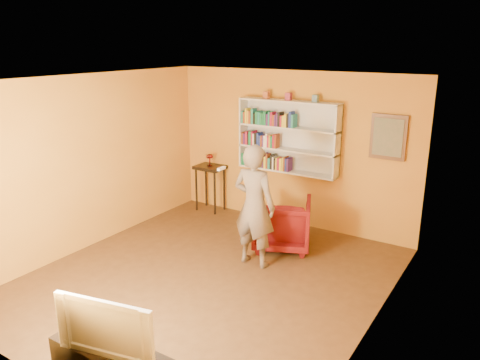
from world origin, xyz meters
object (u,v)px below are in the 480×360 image
object	(u,v)px
ruby_lustre	(210,157)
bookshelf	(289,136)
armchair	(282,223)
person	(254,206)
console_table	(210,174)
television	(111,323)

from	to	relation	value
ruby_lustre	bookshelf	bearing A→B (deg)	5.77
ruby_lustre	armchair	bearing A→B (deg)	-21.78
armchair	ruby_lustre	bearing A→B (deg)	-45.06
ruby_lustre	person	world-z (taller)	person
ruby_lustre	person	bearing A→B (deg)	-38.96
console_table	person	size ratio (longest dim) A/B	0.49
bookshelf	ruby_lustre	size ratio (longest dim) A/B	7.76
ruby_lustre	person	xyz separation A→B (m)	(1.88, -1.52, -0.15)
person	television	distance (m)	2.99
bookshelf	armchair	world-z (taller)	bookshelf
console_table	ruby_lustre	bearing A→B (deg)	90.00
console_table	armchair	bearing A→B (deg)	-21.78
bookshelf	person	distance (m)	1.84
console_table	television	size ratio (longest dim) A/B	0.91
television	armchair	bearing A→B (deg)	81.03
armchair	person	world-z (taller)	person
armchair	television	size ratio (longest dim) A/B	0.91
console_table	ruby_lustre	world-z (taller)	ruby_lustre
person	television	bearing A→B (deg)	96.04
ruby_lustre	armchair	distance (m)	2.21
console_table	armchair	distance (m)	2.14
bookshelf	ruby_lustre	bearing A→B (deg)	-174.23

